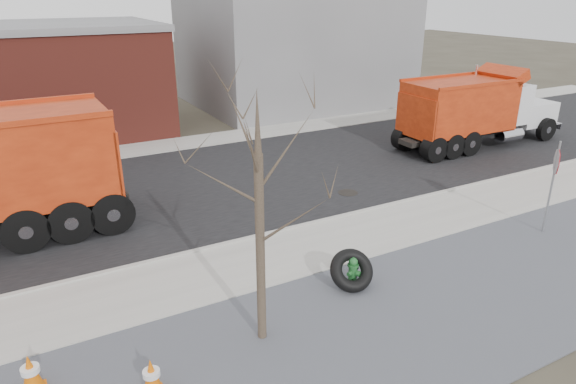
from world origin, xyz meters
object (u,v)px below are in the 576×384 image
fire_hydrant (353,272)px  truck_tire (352,270)px  dump_truck_red_a (476,108)px  stop_sign (554,172)px

fire_hydrant → truck_tire: bearing=-167.5°
fire_hydrant → dump_truck_red_a: 13.85m
stop_sign → dump_truck_red_a: (5.08, 7.49, -0.15)m
fire_hydrant → stop_sign: (6.68, -0.31, 1.56)m
truck_tire → dump_truck_red_a: 13.96m
fire_hydrant → dump_truck_red_a: (11.76, 7.18, 1.42)m
fire_hydrant → dump_truck_red_a: size_ratio=0.09×
stop_sign → dump_truck_red_a: dump_truck_red_a is taller
fire_hydrant → dump_truck_red_a: dump_truck_red_a is taller
fire_hydrant → truck_tire: truck_tire is taller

